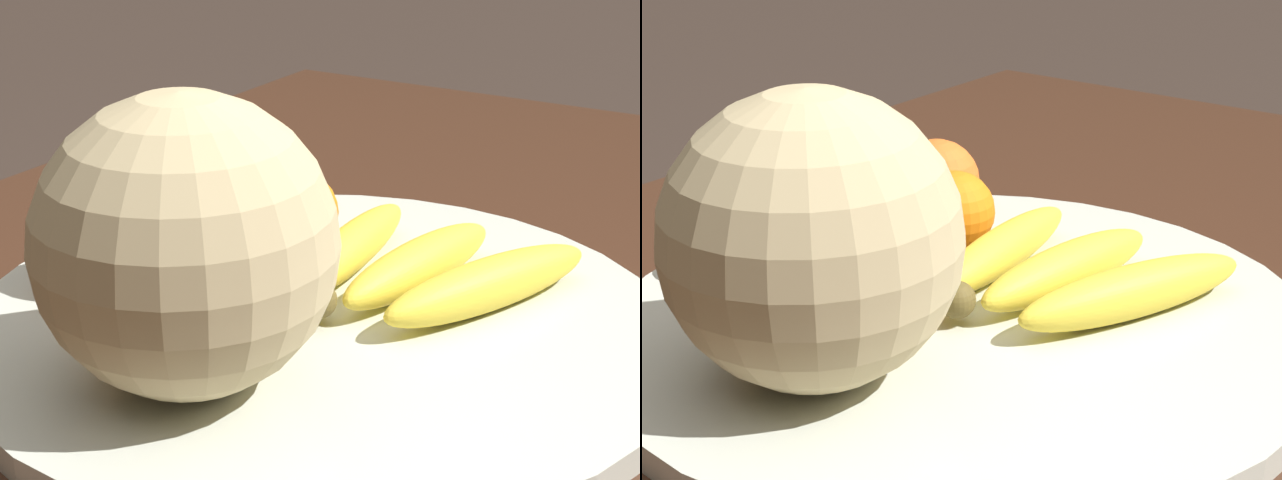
{
  "view_description": "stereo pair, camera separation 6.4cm",
  "coord_description": "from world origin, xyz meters",
  "views": [
    {
      "loc": [
        -0.48,
        -0.31,
        1.03
      ],
      "look_at": [
        0.06,
        0.02,
        0.78
      ],
      "focal_mm": 60.0,
      "sensor_mm": 36.0,
      "label": 1
    },
    {
      "loc": [
        -0.45,
        -0.36,
        1.03
      ],
      "look_at": [
        0.06,
        0.02,
        0.78
      ],
      "focal_mm": 60.0,
      "sensor_mm": 36.0,
      "label": 2
    }
  ],
  "objects": [
    {
      "name": "orange_front_right",
      "position": [
        0.1,
        0.14,
        0.76
      ],
      "size": [
        0.06,
        0.06,
        0.06
      ],
      "color": "orange",
      "rests_on": "fruit_bowl"
    },
    {
      "name": "produce_tag",
      "position": [
        0.08,
        0.05,
        0.73
      ],
      "size": [
        0.09,
        0.07,
        0.0
      ],
      "rotation": [
        0.0,
        0.0,
        0.51
      ],
      "color": "white",
      "rests_on": "fruit_bowl"
    },
    {
      "name": "orange_back_right",
      "position": [
        0.14,
        0.09,
        0.76
      ],
      "size": [
        0.06,
        0.06,
        0.06
      ],
      "color": "orange",
      "rests_on": "fruit_bowl"
    },
    {
      "name": "orange_mid_center",
      "position": [
        0.17,
        0.13,
        0.76
      ],
      "size": [
        0.07,
        0.07,
        0.07
      ],
      "color": "orange",
      "rests_on": "fruit_bowl"
    },
    {
      "name": "melon",
      "position": [
        -0.06,
        0.03,
        0.81
      ],
      "size": [
        0.17,
        0.17,
        0.17
      ],
      "color": "tan",
      "rests_on": "fruit_bowl"
    },
    {
      "name": "orange_back_left",
      "position": [
        0.02,
        0.11,
        0.76
      ],
      "size": [
        0.06,
        0.06,
        0.06
      ],
      "color": "orange",
      "rests_on": "fruit_bowl"
    },
    {
      "name": "orange_front_left",
      "position": [
        0.02,
        0.17,
        0.77
      ],
      "size": [
        0.07,
        0.07,
        0.07
      ],
      "color": "orange",
      "rests_on": "fruit_bowl"
    },
    {
      "name": "orange_top_small",
      "position": [
        0.07,
        0.08,
        0.76
      ],
      "size": [
        0.07,
        0.07,
        0.07
      ],
      "color": "orange",
      "rests_on": "fruit_bowl"
    },
    {
      "name": "fruit_bowl",
      "position": [
        0.06,
        0.02,
        0.72
      ],
      "size": [
        0.46,
        0.46,
        0.02
      ],
      "color": "beige",
      "rests_on": "kitchen_table"
    },
    {
      "name": "banana_bunch",
      "position": [
        0.12,
        0.01,
        0.75
      ],
      "size": [
        0.19,
        0.25,
        0.03
      ],
      "rotation": [
        0.0,
        0.0,
        6.26
      ],
      "color": "brown",
      "rests_on": "fruit_bowl"
    }
  ]
}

